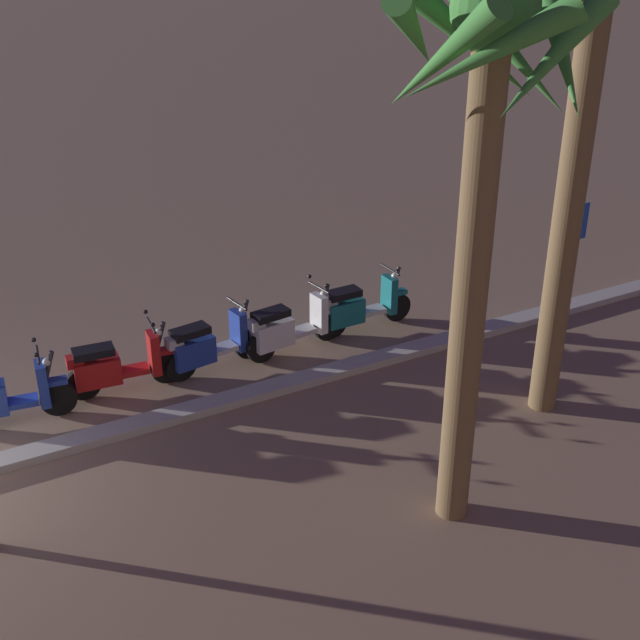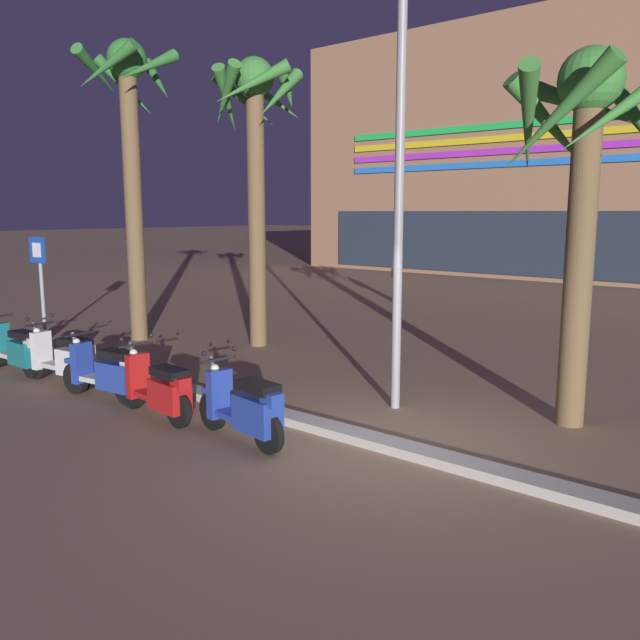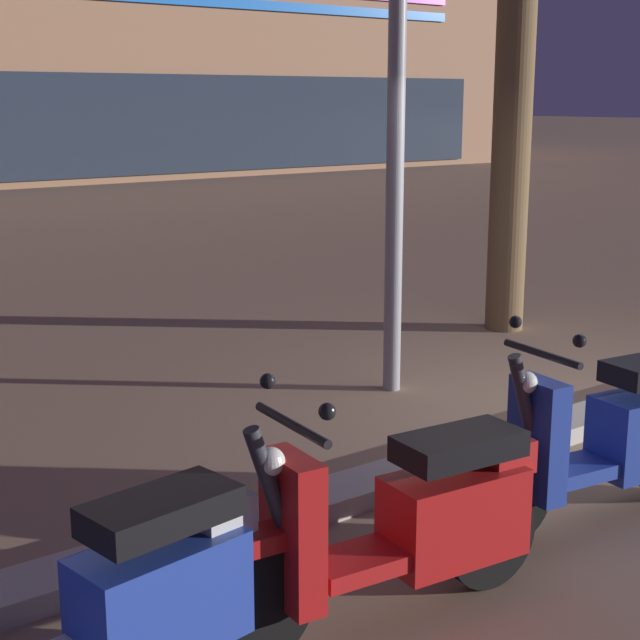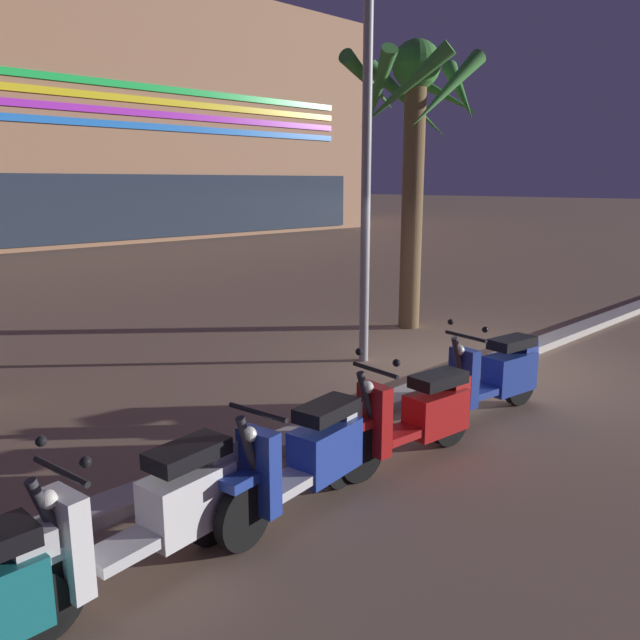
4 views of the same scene
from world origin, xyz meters
The scene contains 13 objects.
ground_plane centered at (0.00, 0.00, 0.00)m, with size 200.00×200.00×0.00m, color #93755B.
curb_strip centered at (0.00, -0.09, 0.06)m, with size 60.00×0.36×0.12m, color #BCB7AD.
scooter_teal_mid_centre centered at (-7.46, -1.24, 0.45)m, with size 1.85×0.56×1.04m.
scooter_white_far_back centered at (-6.00, -1.09, 0.46)m, with size 1.85×0.60×1.17m.
scooter_blue_second_in_line centered at (-4.62, -1.15, 0.45)m, with size 1.76×0.60×1.04m.
scooter_red_mid_front centered at (-3.17, -1.21, 0.45)m, with size 1.79×0.56×1.17m.
scooter_blue_tail_end centered at (-1.50, -1.10, 0.47)m, with size 1.76×0.59×1.17m.
crossing_sign centered at (-10.29, 0.76, 1.50)m, with size 0.60×0.14×2.40m.
palm_tree_near_sign centered at (-5.91, 3.51, 4.60)m, with size 2.24×2.36×6.20m.
palm_tree_mid_walkway centered at (1.45, 2.42, 3.78)m, with size 2.45×2.49×5.09m.
palm_tree_far_corner centered at (-8.57, 2.19, 4.85)m, with size 2.20×2.13×6.73m.
pedestrian_strolling_near_curb centered at (-7.51, 11.53, 0.81)m, with size 0.34×0.46×1.54m.
street_lamp centered at (-0.90, 1.48, 4.22)m, with size 0.36×0.36×6.96m.
Camera 2 is at (4.48, -6.73, 2.97)m, focal length 36.89 mm.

